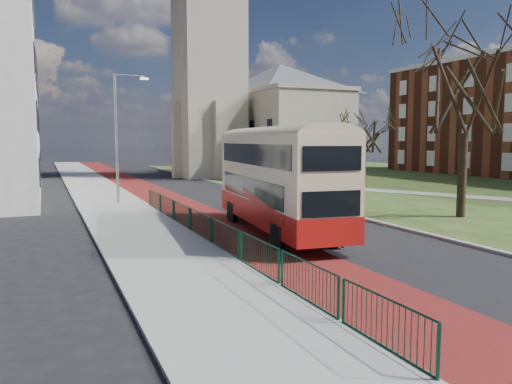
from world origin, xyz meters
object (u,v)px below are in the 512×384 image
winter_tree_near (467,65)px  winter_tree_far (364,129)px  bus (278,175)px  streetlamp (119,131)px

winter_tree_near → winter_tree_far: 21.35m
winter_tree_near → bus: bearing=-178.7°
bus → winter_tree_far: 27.33m
winter_tree_near → winter_tree_far: size_ratio=1.54×
streetlamp → bus: 13.78m
bus → winter_tree_near: bearing=7.5°
streetlamp → winter_tree_far: (23.38, 7.21, 0.49)m
streetlamp → bus: streetlamp is taller
winter_tree_near → winter_tree_far: (7.78, 19.69, -2.75)m
bus → winter_tree_near: 11.98m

